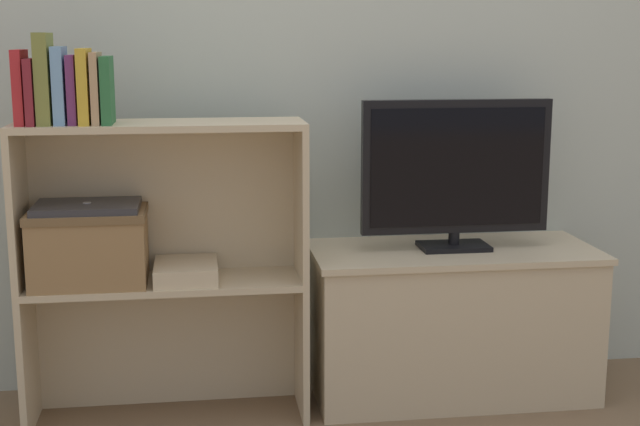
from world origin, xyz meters
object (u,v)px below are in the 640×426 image
book_forest (107,90)px  laptop (87,207)px  storage_basket_left (89,244)px  book_plum (73,90)px  magazine_stack (186,271)px  tv_stand (451,321)px  book_crimson (21,87)px  book_tan (97,88)px  book_maroon (33,92)px  book_mustard (85,86)px  book_skyblue (60,86)px  tv (456,171)px  book_olive (45,79)px

book_forest → laptop: bearing=169.3°
storage_basket_left → book_plum: bearing=-145.4°
storage_basket_left → magazine_stack: 0.30m
tv_stand → book_crimson: book_crimson is taller
book_tan → book_maroon: bearing=-180.0°
book_mustard → book_tan: (0.03, 0.00, -0.01)m
tv_stand → storage_basket_left: (-1.14, -0.09, 0.32)m
book_skyblue → book_tan: 0.10m
book_plum → laptop: bearing=34.6°
tv_stand → book_forest: (-1.06, -0.10, 0.77)m
book_skyblue → book_forest: bearing=0.0°
tv → book_plum: size_ratio=3.13×
tv → book_skyblue: size_ratio=2.79×
book_plum → tv_stand: bearing=4.9°
book_tan → book_forest: 0.03m
book_maroon → book_olive: (0.04, 0.00, 0.04)m
book_maroon → book_skyblue: size_ratio=0.85×
tv → book_plum: (-1.16, -0.10, 0.27)m
magazine_stack → book_olive: bearing=-177.1°
tv → book_crimson: bearing=-175.7°
book_maroon → laptop: book_maroon is taller
book_forest → tv_stand: bearing=5.4°
book_maroon → book_olive: 0.05m
book_maroon → book_olive: bearing=0.0°
tv_stand → laptop: laptop is taller
book_forest → storage_basket_left: (-0.07, 0.01, -0.45)m
book_skyblue → book_tan: book_skyblue is taller
book_olive → book_forest: bearing=0.0°
book_maroon → book_skyblue: 0.08m
book_olive → tv_stand: bearing=4.6°
book_crimson → book_maroon: 0.03m
book_maroon → storage_basket_left: (0.13, 0.01, -0.45)m
book_tan → magazine_stack: (0.24, 0.02, -0.55)m
book_mustard → magazine_stack: 0.62m
book_crimson → book_skyblue: bearing=0.0°
book_maroon → book_tan: size_ratio=0.92×
storage_basket_left → magazine_stack: (0.28, 0.01, -0.10)m
book_crimson → storage_basket_left: book_crimson is taller
book_crimson → book_skyblue: size_ratio=0.96×
book_skyblue → book_forest: (0.13, 0.00, -0.01)m
book_olive → book_plum: (0.08, 0.00, -0.03)m
book_maroon → tv: bearing=4.4°
book_olive → book_skyblue: bearing=0.0°
book_tan → magazine_stack: book_tan is taller
book_crimson → book_skyblue: (0.11, 0.00, 0.00)m
book_maroon → tv_stand: bearing=4.5°
book_forest → storage_basket_left: bearing=169.3°
tv → book_forest: bearing=-174.7°
storage_basket_left → book_tan: bearing=-17.4°
storage_basket_left → book_maroon: bearing=-173.9°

